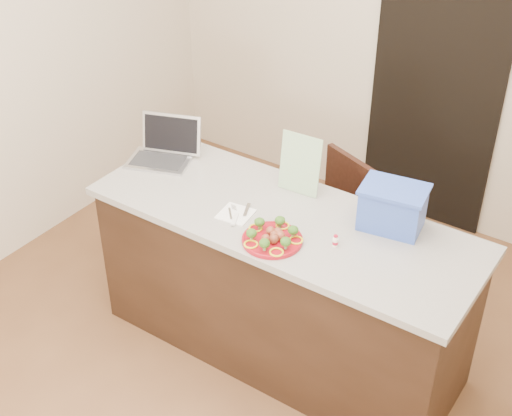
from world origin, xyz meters
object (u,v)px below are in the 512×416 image
Objects in this scene: napkin at (236,214)px; chair at (339,220)px; island at (282,285)px; yogurt_bottle at (335,242)px; blue_box at (393,207)px; plate at (272,239)px; laptop at (165,148)px.

napkin is 0.91m from chair.
island is 0.60m from yogurt_bottle.
island is 0.66m from chair.
blue_box is at bearing -19.88° from chair.
island is 0.52m from plate.
yogurt_bottle is (0.27, 0.14, 0.01)m from plate.
plate is 0.84× the size of blue_box.
blue_box is 0.85m from chair.
chair is (-0.08, 0.88, -0.42)m from plate.
chair is at bearing 115.45° from yogurt_bottle.
yogurt_bottle is at bearing -12.49° from island.
blue_box reaches higher than plate.
plate is 4.82× the size of yogurt_bottle.
napkin is 0.55m from yogurt_bottle.
chair is at bearing 129.43° from blue_box.
yogurt_bottle is 0.17× the size of blue_box.
napkin is 0.79m from blue_box.
napkin is 0.18× the size of chair.
plate is 0.98m from chair.
island is 6.95× the size of plate.
laptop is at bearing -126.40° from chair.
laptop is at bearing 175.23° from blue_box.
yogurt_bottle is (0.55, 0.05, 0.02)m from napkin.
napkin is 0.72m from laptop.
blue_box reaches higher than napkin.
plate is at bearing -142.90° from blue_box.
napkin is at bearing -148.50° from island.
yogurt_bottle reaches higher than plate.
plate is at bearing -152.49° from yogurt_bottle.
blue_box is (1.37, 0.11, 0.05)m from laptop.
blue_box is at bearing 26.50° from napkin.
napkin is 2.64× the size of yogurt_bottle.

